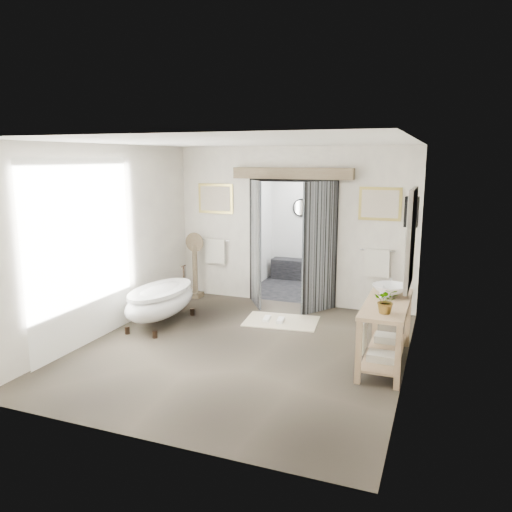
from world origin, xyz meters
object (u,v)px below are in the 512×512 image
Objects in this scene: clawfoot_tub at (161,300)px; basin at (390,291)px; vanity at (384,327)px; rug at (281,321)px.

basin is at bearing -0.77° from clawfoot_tub.
clawfoot_tub is 3.55× the size of basin.
basin reaches higher than clawfoot_tub.
clawfoot_tub is at bearing 174.79° from vanity.
clawfoot_tub is at bearing -166.69° from basin.
vanity is at bearing -5.21° from clawfoot_tub.
rug is at bearing 168.44° from basin.
basin reaches higher than rug.
vanity is 3.35× the size of basin.
vanity is at bearing -32.74° from rug.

